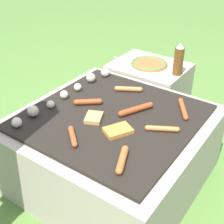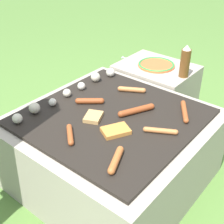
{
  "view_description": "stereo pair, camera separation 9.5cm",
  "coord_description": "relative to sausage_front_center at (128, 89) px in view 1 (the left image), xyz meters",
  "views": [
    {
      "loc": [
        -1.07,
        -0.75,
        1.26
      ],
      "look_at": [
        0.0,
        0.0,
        0.44
      ],
      "focal_mm": 50.0,
      "sensor_mm": 36.0,
      "label": 1
    },
    {
      "loc": [
        -1.01,
        -0.82,
        1.26
      ],
      "look_at": [
        0.0,
        0.0,
        0.44
      ],
      "focal_mm": 50.0,
      "sensor_mm": 36.0,
      "label": 2
    }
  ],
  "objects": [
    {
      "name": "sausage_front_left",
      "position": [
        -0.24,
        -0.33,
        -0.0
      ],
      "size": [
        0.09,
        0.14,
        0.02
      ],
      "color": "#C6753D",
      "rests_on": "grill"
    },
    {
      "name": "bread_slice_right",
      "position": [
        -0.36,
        -0.17,
        -0.0
      ],
      "size": [
        0.15,
        0.13,
        0.02
      ],
      "color": "#D18438",
      "rests_on": "grill"
    },
    {
      "name": "ground_plane",
      "position": [
        -0.26,
        -0.07,
        -0.43
      ],
      "size": [
        14.0,
        14.0,
        0.0
      ],
      "primitive_type": "plane",
      "color": "#567F38"
    },
    {
      "name": "condiment_bottle",
      "position": [
        0.36,
        -0.13,
        0.08
      ],
      "size": [
        0.06,
        0.06,
        0.2
      ],
      "color": "brown",
      "rests_on": "side_ledge"
    },
    {
      "name": "sausage_front_right",
      "position": [
        -0.17,
        -0.15,
        0.0
      ],
      "size": [
        0.19,
        0.11,
        0.03
      ],
      "color": "#93421E",
      "rests_on": "grill"
    },
    {
      "name": "fork_utensil",
      "position": [
        0.37,
        0.27,
        -0.01
      ],
      "size": [
        0.03,
        0.19,
        0.01
      ],
      "color": "silver",
      "rests_on": "side_ledge"
    },
    {
      "name": "sausage_mid_right",
      "position": [
        -0.52,
        -0.04,
        -0.0
      ],
      "size": [
        0.11,
        0.12,
        0.03
      ],
      "color": "#A34C23",
      "rests_on": "grill"
    },
    {
      "name": "plate_colorful",
      "position": [
        0.39,
        0.09,
        -0.01
      ],
      "size": [
        0.24,
        0.24,
        0.02
      ],
      "color": "orange",
      "rests_on": "side_ledge"
    },
    {
      "name": "bread_slice_center",
      "position": [
        -0.34,
        -0.02,
        -0.0
      ],
      "size": [
        0.12,
        0.11,
        0.02
      ],
      "color": "tan",
      "rests_on": "grill"
    },
    {
      "name": "mushroom_row",
      "position": [
        -0.24,
        0.24,
        0.01
      ],
      "size": [
        0.73,
        0.08,
        0.06
      ],
      "color": "beige",
      "rests_on": "grill"
    },
    {
      "name": "sausage_back_center",
      "position": [
        -0.52,
        -0.3,
        0.0
      ],
      "size": [
        0.15,
        0.08,
        0.03
      ],
      "color": "#B7602D",
      "rests_on": "grill"
    },
    {
      "name": "sausage_front_center",
      "position": [
        0.0,
        0.0,
        0.0
      ],
      "size": [
        0.09,
        0.14,
        0.03
      ],
      "color": "#C6753D",
      "rests_on": "grill"
    },
    {
      "name": "side_ledge",
      "position": [
        0.39,
        0.08,
        -0.22
      ],
      "size": [
        0.39,
        0.49,
        0.42
      ],
      "color": "#A89E8C",
      "rests_on": "ground_plane"
    },
    {
      "name": "grill",
      "position": [
        -0.26,
        -0.07,
        -0.22
      ],
      "size": [
        0.9,
        0.9,
        0.42
      ],
      "color": "#A89E8C",
      "rests_on": "ground_plane"
    },
    {
      "name": "sausage_back_left",
      "position": [
        -0.02,
        -0.34,
        -0.0
      ],
      "size": [
        0.17,
        0.12,
        0.03
      ],
      "color": "#A34C23",
      "rests_on": "grill"
    },
    {
      "name": "sausage_mid_left",
      "position": [
        -0.24,
        0.09,
        0.0
      ],
      "size": [
        0.11,
        0.13,
        0.03
      ],
      "color": "#93421E",
      "rests_on": "grill"
    }
  ]
}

